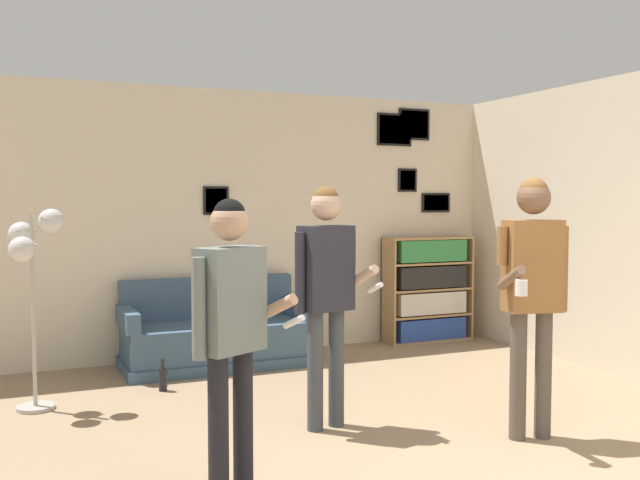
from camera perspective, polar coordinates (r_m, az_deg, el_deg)
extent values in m
cube|color=beige|center=(7.42, -4.92, 1.39)|extent=(7.67, 0.06, 2.70)
cube|color=black|center=(8.06, 5.97, 8.77)|extent=(0.43, 0.02, 0.36)
cube|color=#B2B2BC|center=(8.05, 5.99, 8.78)|extent=(0.38, 0.01, 0.31)
cube|color=black|center=(7.24, -8.32, 3.14)|extent=(0.26, 0.02, 0.29)
cube|color=#B2B2BC|center=(7.24, -8.30, 3.14)|extent=(0.22, 0.01, 0.24)
cube|color=black|center=(8.19, 7.55, 9.16)|extent=(0.39, 0.02, 0.35)
cube|color=beige|center=(8.19, 7.57, 9.16)|extent=(0.35, 0.01, 0.30)
cube|color=black|center=(8.11, 7.00, 4.77)|extent=(0.23, 0.02, 0.26)
cube|color=gray|center=(8.10, 7.02, 4.77)|extent=(0.19, 0.01, 0.22)
cube|color=black|center=(8.31, 9.25, 2.97)|extent=(0.37, 0.02, 0.22)
cube|color=gray|center=(8.30, 9.27, 2.97)|extent=(0.33, 0.01, 0.18)
cube|color=beige|center=(6.92, 23.14, 1.00)|extent=(0.06, 6.91, 2.70)
cube|color=#3D5670|center=(6.97, -8.21, -9.55)|extent=(1.78, 0.80, 0.10)
cube|color=#3D5670|center=(6.93, -8.23, -7.85)|extent=(1.72, 0.74, 0.32)
cube|color=#3D5670|center=(7.18, -8.95, -4.54)|extent=(1.72, 0.14, 0.40)
cube|color=#3D5670|center=(6.72, -15.13, -6.12)|extent=(0.12, 0.74, 0.18)
cube|color=#3D5670|center=(7.14, -1.78, -5.45)|extent=(0.12, 0.74, 0.18)
cube|color=#A87F51|center=(7.85, 5.51, -4.11)|extent=(0.02, 0.30, 1.17)
cube|color=#A87F51|center=(8.38, 11.55, -3.69)|extent=(0.02, 0.30, 1.17)
cube|color=#A87F51|center=(8.23, 8.09, -3.79)|extent=(1.03, 0.01, 1.17)
cube|color=#A87F51|center=(8.20, 8.59, -7.88)|extent=(0.98, 0.30, 0.02)
cube|color=#A87F51|center=(8.06, 8.66, 0.15)|extent=(0.98, 0.30, 0.02)
cube|color=#A87F51|center=(8.15, 8.61, -5.94)|extent=(0.98, 0.30, 0.02)
cube|color=#A87F51|center=(8.11, 8.62, -3.90)|extent=(0.98, 0.30, 0.02)
cube|color=#A87F51|center=(8.08, 8.64, -1.84)|extent=(0.98, 0.30, 0.02)
cube|color=#2847A3|center=(8.17, 8.64, -6.98)|extent=(0.84, 0.26, 0.24)
cube|color=beige|center=(8.12, 8.65, -4.95)|extent=(0.84, 0.26, 0.24)
cube|color=black|center=(8.08, 8.67, -2.90)|extent=(0.84, 0.26, 0.24)
cube|color=#338447|center=(8.06, 8.69, -0.83)|extent=(0.84, 0.26, 0.24)
cylinder|color=#ADA89E|center=(5.96, -21.80, -12.33)|extent=(0.28, 0.28, 0.03)
cylinder|color=#ADA89E|center=(5.80, -21.95, -5.24)|extent=(0.03, 0.03, 1.46)
cylinder|color=#ADA89E|center=(5.75, -21.41, 1.69)|extent=(0.02, 0.16, 0.02)
sphere|color=silver|center=(5.75, -20.70, 1.41)|extent=(0.19, 0.19, 0.19)
cylinder|color=#ADA89E|center=(5.81, -22.44, 0.70)|extent=(0.15, 0.09, 0.02)
sphere|color=silver|center=(5.87, -22.79, 0.42)|extent=(0.19, 0.19, 0.19)
cylinder|color=#ADA89E|center=(5.69, -22.40, -0.36)|extent=(0.15, 0.09, 0.02)
sphere|color=silver|center=(5.63, -22.73, -0.71)|extent=(0.19, 0.19, 0.19)
cylinder|color=black|center=(3.91, -8.13, -14.68)|extent=(0.11, 0.11, 0.79)
cylinder|color=black|center=(4.02, -6.18, -14.12)|extent=(0.11, 0.11, 0.79)
cube|color=slate|center=(3.81, -7.21, -4.74)|extent=(0.41, 0.34, 0.56)
sphere|color=tan|center=(3.78, -7.26, 1.47)|extent=(0.20, 0.20, 0.20)
sphere|color=black|center=(3.78, -7.26, 2.01)|extent=(0.17, 0.17, 0.17)
cylinder|color=slate|center=(3.95, -4.95, -2.69)|extent=(0.07, 0.07, 0.24)
cylinder|color=tan|center=(3.88, -3.55, -5.45)|extent=(0.19, 0.29, 0.18)
cylinder|color=white|center=(3.80, -2.10, -6.56)|extent=(0.09, 0.14, 0.09)
cylinder|color=slate|center=(3.68, -9.66, -5.44)|extent=(0.07, 0.07, 0.52)
cylinder|color=#3D4247|center=(4.98, -0.39, -10.44)|extent=(0.11, 0.11, 0.83)
cylinder|color=#3D4247|center=(5.08, 1.31, -10.16)|extent=(0.11, 0.11, 0.83)
cube|color=#282833|center=(4.91, 0.48, -2.26)|extent=(0.39, 0.27, 0.59)
sphere|color=#D1A889|center=(4.89, 0.48, 2.81)|extent=(0.21, 0.21, 0.21)
sphere|color=brown|center=(4.89, 0.48, 3.25)|extent=(0.18, 0.18, 0.18)
cylinder|color=#282833|center=(5.03, 2.47, -0.66)|extent=(0.07, 0.07, 0.25)
cylinder|color=#D1A889|center=(4.94, 3.44, -2.93)|extent=(0.12, 0.31, 0.19)
cylinder|color=white|center=(4.84, 4.45, -3.83)|extent=(0.06, 0.15, 0.09)
cylinder|color=#282833|center=(4.79, -1.62, -2.67)|extent=(0.07, 0.07, 0.55)
cylinder|color=brown|center=(4.98, 15.56, -10.41)|extent=(0.11, 0.11, 0.85)
cylinder|color=brown|center=(5.06, 17.43, -10.22)|extent=(0.11, 0.11, 0.85)
cube|color=#936033|center=(4.90, 16.64, -1.99)|extent=(0.40, 0.28, 0.61)
sphere|color=brown|center=(4.88, 16.73, 3.26)|extent=(0.22, 0.22, 0.22)
sphere|color=brown|center=(4.88, 16.74, 3.72)|extent=(0.19, 0.19, 0.19)
cylinder|color=#936033|center=(5.00, 18.84, -2.18)|extent=(0.07, 0.07, 0.57)
cylinder|color=#936033|center=(4.79, 14.37, -0.45)|extent=(0.07, 0.07, 0.26)
cylinder|color=brown|center=(4.68, 15.06, -2.94)|extent=(0.13, 0.32, 0.19)
cylinder|color=white|center=(4.56, 15.81, -3.70)|extent=(0.08, 0.08, 0.10)
cylinder|color=black|center=(6.17, -12.46, -10.85)|extent=(0.07, 0.07, 0.19)
cylinder|color=black|center=(6.14, -12.48, -9.63)|extent=(0.03, 0.03, 0.08)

